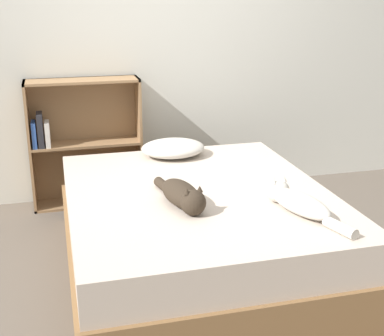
{
  "coord_description": "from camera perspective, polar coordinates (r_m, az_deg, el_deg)",
  "views": [
    {
      "loc": [
        -0.8,
        -2.92,
        1.68
      ],
      "look_at": [
        0.0,
        0.14,
        0.62
      ],
      "focal_mm": 50.0,
      "sensor_mm": 36.0,
      "label": 1
    }
  ],
  "objects": [
    {
      "name": "ground_plane",
      "position": [
        3.47,
        0.61,
        -10.42
      ],
      "size": [
        8.0,
        8.0,
        0.0
      ],
      "primitive_type": "plane",
      "color": "brown"
    },
    {
      "name": "wall_back",
      "position": [
        4.45,
        -4.32,
        12.97
      ],
      "size": [
        8.0,
        0.06,
        2.5
      ],
      "color": "silver",
      "rests_on": "ground_plane"
    },
    {
      "name": "bed",
      "position": [
        3.35,
        0.62,
        -6.63
      ],
      "size": [
        1.6,
        1.91,
        0.52
      ],
      "color": "brown",
      "rests_on": "ground_plane"
    },
    {
      "name": "pillow",
      "position": [
        3.91,
        -2.03,
        2.14
      ],
      "size": [
        0.46,
        0.38,
        0.12
      ],
      "color": "beige",
      "rests_on": "bed"
    },
    {
      "name": "cat_light",
      "position": [
        2.99,
        11.17,
        -3.56
      ],
      "size": [
        0.28,
        0.63,
        0.15
      ],
      "rotation": [
        0.0,
        0.0,
        1.86
      ],
      "color": "beige",
      "rests_on": "bed"
    },
    {
      "name": "cat_dark",
      "position": [
        3.0,
        -0.99,
        -2.92
      ],
      "size": [
        0.24,
        0.57,
        0.16
      ],
      "rotation": [
        0.0,
        0.0,
        4.9
      ],
      "color": "#33281E",
      "rests_on": "bed"
    },
    {
      "name": "bookshelf",
      "position": [
        4.39,
        -11.68,
        2.86
      ],
      "size": [
        0.88,
        0.26,
        1.02
      ],
      "color": "#8E6B47",
      "rests_on": "ground_plane"
    }
  ]
}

